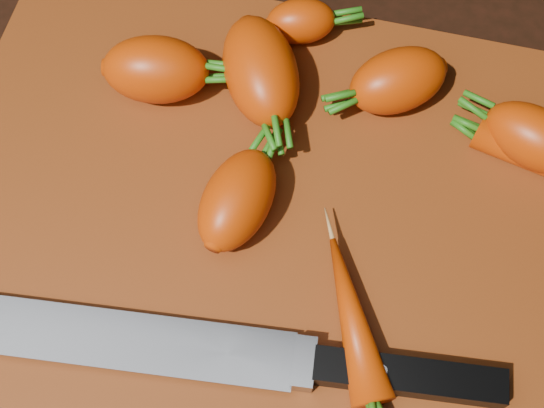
# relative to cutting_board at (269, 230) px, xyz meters

# --- Properties ---
(ground) EXTENTS (2.00, 2.00, 0.01)m
(ground) POSITION_rel_cutting_board_xyz_m (0.00, 0.00, -0.01)
(ground) COLOR black
(cutting_board) EXTENTS (0.50, 0.40, 0.01)m
(cutting_board) POSITION_rel_cutting_board_xyz_m (0.00, 0.00, 0.00)
(cutting_board) COLOR brown
(cutting_board) RESTS_ON ground
(carrot_0) EXTENTS (0.09, 0.07, 0.05)m
(carrot_0) POSITION_rel_cutting_board_xyz_m (-0.11, 0.09, 0.03)
(carrot_0) COLOR #D34008
(carrot_0) RESTS_ON cutting_board
(carrot_1) EXTENTS (0.09, 0.11, 0.06)m
(carrot_1) POSITION_rel_cutting_board_xyz_m (-0.03, 0.11, 0.03)
(carrot_1) COLOR #D34008
(carrot_1) RESTS_ON cutting_board
(carrot_2) EXTENTS (0.06, 0.09, 0.05)m
(carrot_2) POSITION_rel_cutting_board_xyz_m (-0.02, 0.01, 0.03)
(carrot_2) COLOR #D34008
(carrot_2) RESTS_ON cutting_board
(carrot_3) EXTENTS (0.09, 0.08, 0.05)m
(carrot_3) POSITION_rel_cutting_board_xyz_m (0.07, 0.13, 0.03)
(carrot_3) COLOR #D34008
(carrot_3) RESTS_ON cutting_board
(carrot_4) EXTENTS (0.06, 0.05, 0.04)m
(carrot_4) POSITION_rel_cutting_board_xyz_m (-0.01, 0.17, 0.02)
(carrot_4) COLOR #D34008
(carrot_4) RESTS_ON cutting_board
(carrot_5) EXTENTS (0.09, 0.07, 0.05)m
(carrot_5) POSITION_rel_cutting_board_xyz_m (0.17, 0.10, 0.03)
(carrot_5) COLOR #D34008
(carrot_5) RESTS_ON cutting_board
(carrot_7) EXTENTS (0.07, 0.12, 0.03)m
(carrot_7) POSITION_rel_cutting_board_xyz_m (0.07, -0.06, 0.02)
(carrot_7) COLOR #D34008
(carrot_7) RESTS_ON cutting_board
(knife) EXTENTS (0.36, 0.07, 0.02)m
(knife) POSITION_rel_cutting_board_xyz_m (-0.05, -0.10, 0.01)
(knife) COLOR gray
(knife) RESTS_ON cutting_board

